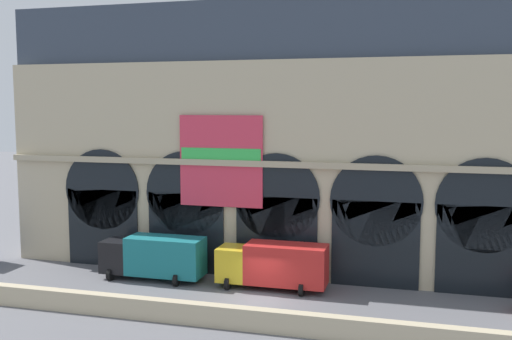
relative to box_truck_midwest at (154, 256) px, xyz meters
The scene contains 5 objects.
ground_plane 8.98m from the box_truck_midwest, 16.80° to the right, with size 200.00×200.00×0.00m, color slate.
quay_parapet_wall 11.27m from the box_truck_midwest, 41.19° to the right, with size 90.00×0.70×1.26m, color #BCAD8C.
station_building 12.47m from the box_truck_midwest, 28.16° to the left, with size 43.08×4.56×20.04m.
box_truck_midwest is the anchor object (origin of this frame).
box_truck_center 8.78m from the box_truck_midwest, ahead, with size 7.50×2.91×3.12m.
Camera 1 is at (9.61, -35.12, 12.44)m, focal length 41.15 mm.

